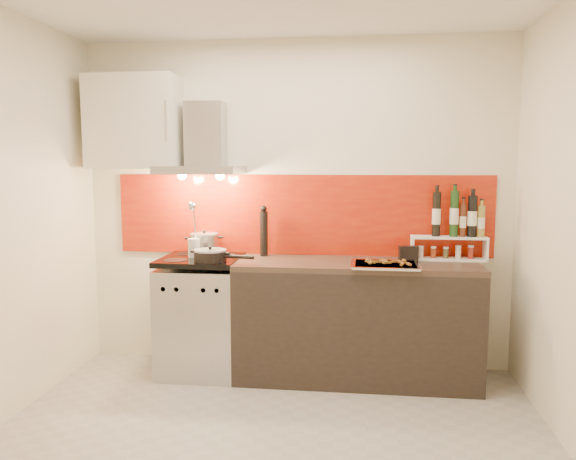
# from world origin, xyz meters

# --- Properties ---
(floor) EXTENTS (3.40, 3.40, 0.00)m
(floor) POSITION_xyz_m (0.00, 0.00, 0.00)
(floor) COLOR #9E9991
(floor) RESTS_ON ground
(back_wall) EXTENTS (3.40, 0.02, 2.60)m
(back_wall) POSITION_xyz_m (0.00, 1.40, 1.30)
(back_wall) COLOR silver
(back_wall) RESTS_ON ground
(backsplash) EXTENTS (3.00, 0.02, 0.64)m
(backsplash) POSITION_xyz_m (0.05, 1.39, 1.22)
(backsplash) COLOR #9E1008
(backsplash) RESTS_ON back_wall
(range_stove) EXTENTS (0.60, 0.60, 0.91)m
(range_stove) POSITION_xyz_m (-0.70, 1.10, 0.44)
(range_stove) COLOR #B7B7BA
(range_stove) RESTS_ON ground
(counter) EXTENTS (1.80, 0.60, 0.90)m
(counter) POSITION_xyz_m (0.50, 1.10, 0.45)
(counter) COLOR black
(counter) RESTS_ON ground
(range_hood) EXTENTS (0.62, 0.50, 0.61)m
(range_hood) POSITION_xyz_m (-0.70, 1.24, 1.74)
(range_hood) COLOR #B7B7BA
(range_hood) RESTS_ON back_wall
(upper_cabinet) EXTENTS (0.70, 0.35, 0.72)m
(upper_cabinet) POSITION_xyz_m (-1.25, 1.22, 1.95)
(upper_cabinet) COLOR beige
(upper_cabinet) RESTS_ON back_wall
(stock_pot) EXTENTS (0.22, 0.22, 0.19)m
(stock_pot) POSITION_xyz_m (-0.72, 1.27, 0.99)
(stock_pot) COLOR #B7B7BA
(stock_pot) RESTS_ON range_stove
(saute_pan) EXTENTS (0.46, 0.24, 0.11)m
(saute_pan) POSITION_xyz_m (-0.57, 0.94, 0.95)
(saute_pan) COLOR black
(saute_pan) RESTS_ON range_stove
(utensil_jar) EXTENTS (0.09, 0.14, 0.44)m
(utensil_jar) POSITION_xyz_m (-0.75, 1.10, 1.03)
(utensil_jar) COLOR silver
(utensil_jar) RESTS_ON range_stove
(pepper_mill) EXTENTS (0.06, 0.06, 0.40)m
(pepper_mill) POSITION_xyz_m (-0.23, 1.29, 1.09)
(pepper_mill) COLOR black
(pepper_mill) RESTS_ON counter
(step_shelf) EXTENTS (0.56, 0.15, 0.53)m
(step_shelf) POSITION_xyz_m (1.23, 1.26, 1.13)
(step_shelf) COLOR white
(step_shelf) RESTS_ON counter
(caddy_box) EXTENTS (0.15, 0.08, 0.12)m
(caddy_box) POSITION_xyz_m (0.88, 1.15, 0.96)
(caddy_box) COLOR black
(caddy_box) RESTS_ON counter
(baking_tray) EXTENTS (0.49, 0.38, 0.03)m
(baking_tray) POSITION_xyz_m (0.70, 0.93, 0.92)
(baking_tray) COLOR silver
(baking_tray) RESTS_ON counter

